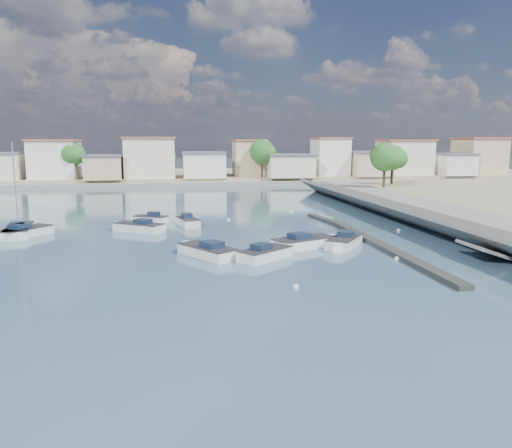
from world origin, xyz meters
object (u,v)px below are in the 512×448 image
at_px(motorboat_d, 343,243).
at_px(motorboat_h, 307,243).
at_px(motorboat_e, 27,232).
at_px(motorboat_b, 267,254).
at_px(motorboat_c, 137,227).
at_px(motorboat_f, 149,220).
at_px(motorboat_a, 206,251).
at_px(motorboat_g, 188,223).
at_px(sailboat, 19,230).

distance_m(motorboat_d, motorboat_h, 3.02).
bearing_deg(motorboat_e, motorboat_b, -31.55).
distance_m(motorboat_d, motorboat_e, 29.35).
bearing_deg(motorboat_e, motorboat_c, 5.86).
bearing_deg(motorboat_f, motorboat_c, -101.49).
bearing_deg(motorboat_h, motorboat_d, -12.30).
distance_m(motorboat_a, motorboat_g, 14.28).
bearing_deg(motorboat_f, motorboat_g, -32.08).
distance_m(motorboat_g, motorboat_h, 15.55).
distance_m(motorboat_b, motorboat_f, 20.91).
relative_size(motorboat_c, motorboat_e, 0.97).
xyz_separation_m(motorboat_d, sailboat, (-28.77, 10.82, 0.03)).
height_order(motorboat_d, motorboat_f, same).
distance_m(motorboat_d, motorboat_f, 22.81).
bearing_deg(motorboat_c, motorboat_g, 22.98).
xyz_separation_m(motorboat_c, motorboat_h, (14.77, -10.03, -0.00)).
bearing_deg(motorboat_d, sailboat, 159.40).
xyz_separation_m(motorboat_g, sailboat, (-16.22, -2.05, 0.03)).
distance_m(motorboat_f, motorboat_h, 20.26).
relative_size(motorboat_e, sailboat, 0.60).
xyz_separation_m(motorboat_a, motorboat_e, (-16.09, 11.04, -0.00)).
xyz_separation_m(motorboat_b, motorboat_c, (-10.67, 13.72, 0.00)).
distance_m(motorboat_a, motorboat_h, 8.91).
bearing_deg(motorboat_d, motorboat_c, 148.93).
height_order(motorboat_f, motorboat_h, same).
bearing_deg(motorboat_h, motorboat_e, 160.02).
distance_m(motorboat_c, motorboat_d, 20.69).
xyz_separation_m(motorboat_b, sailboat, (-21.73, 13.86, 0.03)).
xyz_separation_m(motorboat_c, sailboat, (-11.05, 0.14, 0.03)).
relative_size(motorboat_e, motorboat_g, 1.13).
bearing_deg(motorboat_h, motorboat_g, 128.17).
relative_size(motorboat_a, motorboat_f, 1.35).
height_order(motorboat_b, motorboat_f, same).
distance_m(motorboat_e, motorboat_h, 26.36).
relative_size(motorboat_b, motorboat_e, 0.86).
relative_size(motorboat_e, motorboat_f, 1.32).
bearing_deg(sailboat, motorboat_b, -32.54).
height_order(motorboat_b, motorboat_h, same).
xyz_separation_m(motorboat_e, sailboat, (-1.06, 1.17, 0.03)).
height_order(motorboat_b, motorboat_d, same).
bearing_deg(motorboat_d, motorboat_a, -173.20).
relative_size(motorboat_b, motorboat_f, 1.13).
distance_m(motorboat_a, sailboat, 21.04).
xyz_separation_m(motorboat_h, sailboat, (-25.82, 10.17, 0.03)).
distance_m(motorboat_b, sailboat, 25.77).
height_order(motorboat_a, motorboat_e, same).
bearing_deg(motorboat_a, motorboat_g, 93.73).
relative_size(motorboat_a, motorboat_c, 1.05).
distance_m(motorboat_a, motorboat_b, 4.87).
relative_size(motorboat_a, motorboat_d, 1.14).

